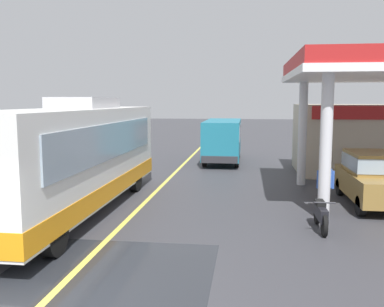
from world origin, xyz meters
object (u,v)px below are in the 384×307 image
car_at_pump (372,176)px  minibus_opposing_lane (223,137)px  motorcycle_parked_forecourt (321,214)px  coach_bus_main (74,159)px  pedestrian_near_pump (325,184)px

car_at_pump → minibus_opposing_lane: minibus_opposing_lane is taller
car_at_pump → motorcycle_parked_forecourt: size_ratio=2.33×
coach_bus_main → car_at_pump: size_ratio=2.63×
car_at_pump → minibus_opposing_lane: size_ratio=0.69×
coach_bus_main → pedestrian_near_pump: (7.99, 0.93, -0.79)m
car_at_pump → pedestrian_near_pump: size_ratio=2.53×
coach_bus_main → motorcycle_parked_forecourt: 7.71m
coach_bus_main → pedestrian_near_pump: size_ratio=6.65×
minibus_opposing_lane → pedestrian_near_pump: minibus_opposing_lane is taller
car_at_pump → motorcycle_parked_forecourt: car_at_pump is taller
motorcycle_parked_forecourt → pedestrian_near_pump: size_ratio=1.08×
minibus_opposing_lane → motorcycle_parked_forecourt: (3.46, -12.99, -1.03)m
minibus_opposing_lane → motorcycle_parked_forecourt: bearing=-75.1°
pedestrian_near_pump → motorcycle_parked_forecourt: bearing=-103.2°
motorcycle_parked_forecourt → coach_bus_main: bearing=172.5°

